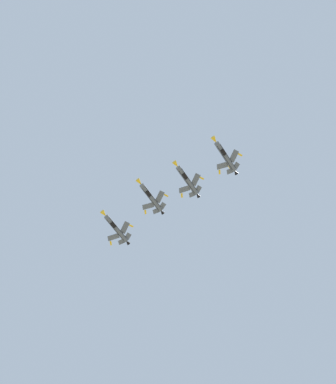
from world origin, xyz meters
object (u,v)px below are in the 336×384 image
object	(u,v)px
fighter_jet_lead	(225,156)
fighter_jet_left_outer	(116,228)
fighter_jet_right_wing	(151,197)
fighter_jet_left_wing	(187,180)

from	to	relation	value
fighter_jet_lead	fighter_jet_left_outer	xyz separation A→B (m)	(-45.47, 0.32, -4.47)
fighter_jet_right_wing	fighter_jet_lead	bearing A→B (deg)	-177.60
fighter_jet_left_wing	fighter_jet_lead	bearing A→B (deg)	179.12
fighter_jet_left_wing	fighter_jet_right_wing	xyz separation A→B (m)	(-14.13, -1.49, -0.08)
fighter_jet_left_wing	fighter_jet_left_outer	xyz separation A→B (m)	(-30.06, 0.11, -4.27)
fighter_jet_left_wing	fighter_jet_right_wing	world-z (taller)	fighter_jet_right_wing
fighter_jet_right_wing	fighter_jet_left_outer	size ratio (longest dim) A/B	1.00
fighter_jet_lead	fighter_jet_left_wing	xyz separation A→B (m)	(-15.41, 0.22, -0.20)
fighter_jet_left_outer	fighter_jet_lead	bearing A→B (deg)	179.52
fighter_jet_left_wing	fighter_jet_left_outer	size ratio (longest dim) A/B	1.00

